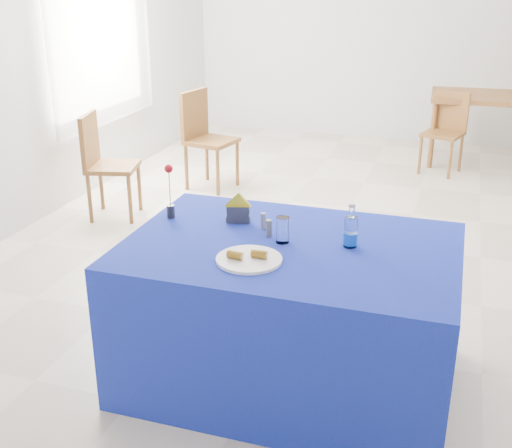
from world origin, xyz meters
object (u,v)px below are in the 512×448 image
(plate, at_px, (249,259))
(chair_bg_left, at_px, (446,126))
(water_bottle, at_px, (351,232))
(chair_win_b, at_px, (204,132))
(oak_table, at_px, (493,102))
(blue_table, at_px, (289,313))
(chair_win_a, at_px, (103,158))

(plate, relative_size, chair_bg_left, 0.36)
(water_bottle, bearing_deg, chair_win_b, 124.20)
(oak_table, height_order, chair_win_b, chair_win_b)
(blue_table, bearing_deg, water_bottle, 13.01)
(plate, distance_m, chair_win_a, 2.89)
(chair_bg_left, xyz_separation_m, chair_win_b, (-2.21, -1.25, 0.06))
(blue_table, relative_size, water_bottle, 7.44)
(plate, xyz_separation_m, water_bottle, (0.41, 0.31, 0.06))
(plate, relative_size, chair_win_a, 0.34)
(blue_table, xyz_separation_m, chair_bg_left, (0.58, 4.12, 0.10))
(chair_bg_left, bearing_deg, chair_win_a, -122.46)
(plate, relative_size, blue_table, 0.19)
(blue_table, xyz_separation_m, oak_table, (1.03, 4.59, 0.30))
(plate, relative_size, chair_win_b, 0.32)
(plate, height_order, water_bottle, water_bottle)
(oak_table, xyz_separation_m, chair_win_b, (-2.66, -1.72, -0.14))
(oak_table, height_order, chair_win_a, chair_win_a)
(blue_table, distance_m, chair_win_b, 3.30)
(blue_table, distance_m, oak_table, 4.71)
(plate, relative_size, water_bottle, 1.41)
(oak_table, bearing_deg, plate, -103.56)
(chair_win_b, bearing_deg, chair_bg_left, -49.00)
(chair_bg_left, bearing_deg, plate, -81.94)
(chair_win_b, bearing_deg, plate, -142.87)
(plate, bearing_deg, chair_bg_left, 80.73)
(chair_bg_left, distance_m, chair_win_b, 2.54)
(water_bottle, relative_size, oak_table, 0.16)
(plate, bearing_deg, chair_win_a, 133.91)
(chair_bg_left, bearing_deg, chair_win_b, -133.09)
(oak_table, distance_m, chair_bg_left, 0.68)
(water_bottle, xyz_separation_m, chair_win_b, (-1.90, 2.80, -0.29))
(water_bottle, height_order, chair_bg_left, water_bottle)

